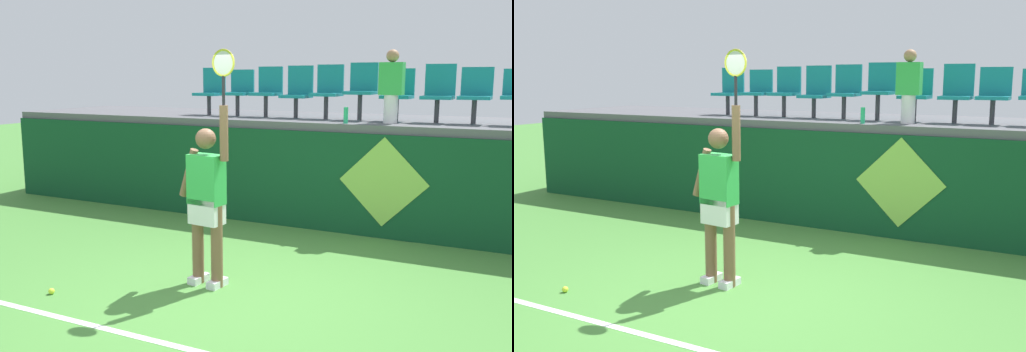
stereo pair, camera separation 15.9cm
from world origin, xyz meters
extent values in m
plane|color=#478438|center=(0.00, 0.00, 0.00)|extent=(40.00, 40.00, 0.00)
cube|color=#0F4223|center=(0.00, 3.01, 0.74)|extent=(12.36, 0.20, 1.48)
cube|color=#56565B|center=(0.00, 4.19, 1.54)|extent=(12.36, 2.46, 0.12)
cube|color=white|center=(0.00, -1.17, 0.00)|extent=(11.12, 0.08, 0.01)
cube|color=white|center=(-0.51, 0.25, 0.04)|extent=(0.15, 0.27, 0.08)
cube|color=white|center=(-0.25, 0.22, 0.04)|extent=(0.15, 0.27, 0.08)
cylinder|color=brown|center=(-0.51, 0.25, 0.46)|extent=(0.13, 0.13, 0.91)
cylinder|color=brown|center=(-0.25, 0.22, 0.46)|extent=(0.13, 0.13, 0.91)
cube|color=white|center=(-0.38, 0.23, 0.83)|extent=(0.38, 0.26, 0.28)
cube|color=green|center=(-0.38, 0.23, 1.19)|extent=(0.40, 0.26, 0.54)
sphere|color=brown|center=(-0.38, 0.23, 1.63)|extent=(0.22, 0.22, 0.22)
cylinder|color=brown|center=(-0.62, 0.26, 1.24)|extent=(0.26, 0.12, 0.55)
cylinder|color=brown|center=(-0.14, 0.21, 1.70)|extent=(0.09, 0.09, 0.58)
cylinder|color=black|center=(-0.14, 0.21, 2.14)|extent=(0.03, 0.03, 0.30)
torus|color=gold|center=(-0.14, 0.21, 2.42)|extent=(0.28, 0.05, 0.28)
ellipsoid|color=silver|center=(-0.14, 0.21, 2.42)|extent=(0.24, 0.04, 0.24)
sphere|color=#D1E533|center=(-1.71, -0.76, 0.03)|extent=(0.07, 0.07, 0.07)
cylinder|color=#26B272|center=(0.25, 3.10, 1.72)|extent=(0.07, 0.07, 0.24)
cylinder|color=#38383D|center=(-2.48, 3.79, 1.77)|extent=(0.07, 0.07, 0.34)
cube|color=#147F89|center=(-2.48, 3.79, 1.96)|extent=(0.44, 0.42, 0.05)
cube|color=#147F89|center=(-2.48, 3.98, 2.20)|extent=(0.44, 0.04, 0.44)
cylinder|color=#38383D|center=(-1.91, 3.79, 1.78)|extent=(0.07, 0.07, 0.35)
cube|color=#147F89|center=(-1.91, 3.79, 1.98)|extent=(0.44, 0.42, 0.05)
cube|color=#147F89|center=(-1.91, 3.98, 2.20)|extent=(0.44, 0.04, 0.39)
cylinder|color=#38383D|center=(-1.37, 3.79, 1.78)|extent=(0.07, 0.07, 0.36)
cube|color=#147F89|center=(-1.37, 3.79, 1.98)|extent=(0.44, 0.42, 0.05)
cube|color=#147F89|center=(-1.37, 3.98, 2.22)|extent=(0.44, 0.04, 0.43)
cylinder|color=#38383D|center=(-0.83, 3.79, 1.76)|extent=(0.07, 0.07, 0.33)
cube|color=#147F89|center=(-0.83, 3.79, 1.95)|extent=(0.44, 0.42, 0.05)
cube|color=#147F89|center=(-0.83, 3.98, 2.21)|extent=(0.44, 0.04, 0.47)
cylinder|color=#38383D|center=(-0.31, 3.79, 1.78)|extent=(0.07, 0.07, 0.36)
cube|color=#147F89|center=(-0.31, 3.79, 1.99)|extent=(0.44, 0.42, 0.05)
cube|color=#147F89|center=(-0.31, 3.98, 2.24)|extent=(0.44, 0.04, 0.45)
cylinder|color=#38383D|center=(0.25, 3.79, 1.80)|extent=(0.07, 0.07, 0.40)
cube|color=#147F89|center=(0.25, 3.79, 2.02)|extent=(0.44, 0.42, 0.05)
cube|color=#147F89|center=(0.25, 3.98, 2.27)|extent=(0.44, 0.04, 0.44)
cylinder|color=#38383D|center=(0.81, 3.79, 1.77)|extent=(0.07, 0.07, 0.34)
cube|color=#147F89|center=(0.81, 3.79, 1.97)|extent=(0.44, 0.42, 0.05)
cube|color=#147F89|center=(0.81, 3.98, 2.19)|extent=(0.44, 0.04, 0.40)
cylinder|color=#38383D|center=(1.41, 3.79, 1.77)|extent=(0.07, 0.07, 0.35)
cube|color=#147F89|center=(1.41, 3.79, 1.97)|extent=(0.44, 0.42, 0.05)
cube|color=#147F89|center=(1.41, 3.98, 2.23)|extent=(0.44, 0.04, 0.46)
cylinder|color=#38383D|center=(1.92, 3.79, 1.77)|extent=(0.07, 0.07, 0.35)
cube|color=#147F89|center=(1.92, 3.79, 1.98)|extent=(0.44, 0.42, 0.05)
cube|color=#147F89|center=(1.92, 3.98, 2.20)|extent=(0.44, 0.04, 0.41)
cylinder|color=white|center=(0.81, 3.44, 1.80)|extent=(0.20, 0.20, 0.41)
cube|color=green|center=(0.81, 3.44, 2.24)|extent=(0.34, 0.20, 0.47)
sphere|color=#A87A56|center=(0.81, 3.44, 2.57)|extent=(0.18, 0.18, 0.18)
cube|color=#0F4223|center=(0.88, 2.90, 0.00)|extent=(0.90, 0.01, 0.00)
plane|color=#8CC64C|center=(0.88, 2.90, 0.81)|extent=(1.27, 0.00, 1.27)
camera|label=1|loc=(2.83, -4.99, 2.29)|focal=40.50mm
camera|label=2|loc=(2.97, -4.91, 2.29)|focal=40.50mm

